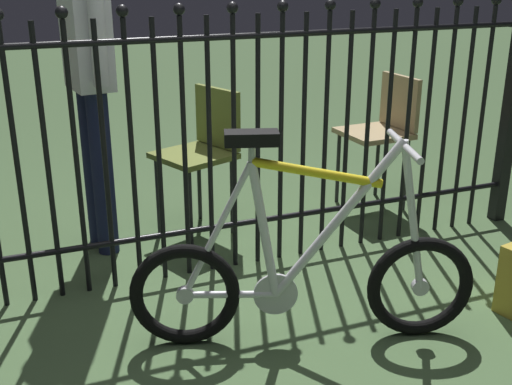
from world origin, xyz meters
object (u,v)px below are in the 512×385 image
object	(u,v)px
bicycle	(304,275)
chair_tan	(384,126)
chair_olive	(203,145)
person_visitor	(88,53)

from	to	relation	value
bicycle	chair_tan	distance (m)	1.66
chair_olive	chair_tan	distance (m)	1.15
bicycle	person_visitor	bearing A→B (deg)	116.80
person_visitor	chair_tan	bearing A→B (deg)	-0.15
chair_tan	person_visitor	distance (m)	1.81
bicycle	person_visitor	size ratio (longest dim) A/B	0.78
bicycle	person_visitor	distance (m)	1.55
chair_olive	bicycle	bearing A→B (deg)	-88.62
chair_tan	person_visitor	world-z (taller)	person_visitor
bicycle	chair_tan	size ratio (longest dim) A/B	1.65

